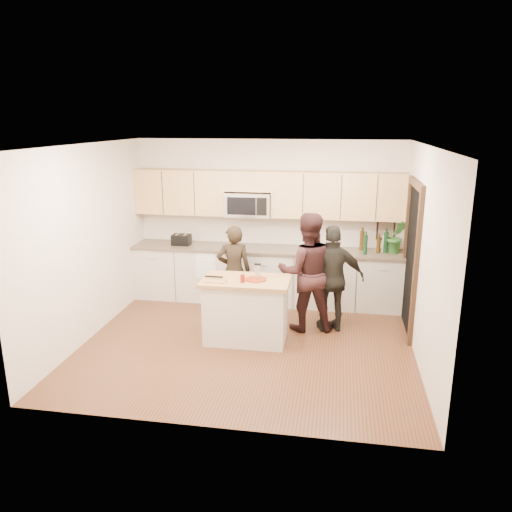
% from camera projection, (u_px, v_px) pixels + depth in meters
% --- Properties ---
extents(floor, '(4.50, 4.50, 0.00)m').
position_uv_depth(floor, '(248.00, 343.00, 6.95)').
color(floor, brown).
rests_on(floor, ground).
extents(room_shell, '(4.52, 4.02, 2.71)m').
position_uv_depth(room_shell, '(247.00, 221.00, 6.49)').
color(room_shell, beige).
rests_on(room_shell, ground).
extents(back_cabinetry, '(4.50, 0.66, 0.94)m').
position_uv_depth(back_cabinetry, '(266.00, 275.00, 8.43)').
color(back_cabinetry, beige).
rests_on(back_cabinetry, ground).
extents(upper_cabinetry, '(4.50, 0.33, 0.75)m').
position_uv_depth(upper_cabinetry, '(269.00, 193.00, 8.20)').
color(upper_cabinetry, tan).
rests_on(upper_cabinetry, ground).
extents(microwave, '(0.76, 0.41, 0.40)m').
position_uv_depth(microwave, '(248.00, 204.00, 8.27)').
color(microwave, silver).
rests_on(microwave, ground).
extents(doorway, '(0.06, 1.25, 2.20)m').
position_uv_depth(doorway, '(411.00, 253.00, 7.15)').
color(doorway, black).
rests_on(doorway, ground).
extents(framed_picture, '(0.30, 0.03, 0.38)m').
position_uv_depth(framed_picture, '(386.00, 228.00, 8.19)').
color(framed_picture, black).
rests_on(framed_picture, ground).
extents(dish_towel, '(0.34, 0.60, 0.48)m').
position_uv_depth(dish_towel, '(208.00, 256.00, 8.32)').
color(dish_towel, white).
rests_on(dish_towel, ground).
extents(island, '(1.20, 0.71, 0.90)m').
position_uv_depth(island, '(246.00, 310.00, 6.93)').
color(island, beige).
rests_on(island, ground).
extents(red_plate, '(0.29, 0.29, 0.02)m').
position_uv_depth(red_plate, '(256.00, 279.00, 6.79)').
color(red_plate, maroon).
rests_on(red_plate, island).
extents(box_grater, '(0.08, 0.06, 0.21)m').
position_uv_depth(box_grater, '(257.00, 271.00, 6.77)').
color(box_grater, silver).
rests_on(box_grater, red_plate).
extents(drink_glass, '(0.06, 0.06, 0.10)m').
position_uv_depth(drink_glass, '(243.00, 279.00, 6.68)').
color(drink_glass, maroon).
rests_on(drink_glass, island).
extents(cutting_board, '(0.29, 0.17, 0.02)m').
position_uv_depth(cutting_board, '(216.00, 281.00, 6.72)').
color(cutting_board, '#A67645').
rests_on(cutting_board, island).
extents(tongs, '(0.25, 0.03, 0.02)m').
position_uv_depth(tongs, '(214.00, 277.00, 6.86)').
color(tongs, black).
rests_on(tongs, cutting_board).
extents(knife, '(0.19, 0.02, 0.01)m').
position_uv_depth(knife, '(220.00, 280.00, 6.73)').
color(knife, silver).
rests_on(knife, cutting_board).
extents(toaster, '(0.31, 0.22, 0.18)m').
position_uv_depth(toaster, '(181.00, 240.00, 8.50)').
color(toaster, black).
rests_on(toaster, back_cabinetry).
extents(bottle_cluster, '(0.44, 0.37, 0.40)m').
position_uv_depth(bottle_cluster, '(376.00, 241.00, 8.00)').
color(bottle_cluster, '#37230A').
rests_on(bottle_cluster, back_cabinetry).
extents(orchid, '(0.35, 0.31, 0.54)m').
position_uv_depth(orchid, '(397.00, 236.00, 7.93)').
color(orchid, '#2D692A').
rests_on(orchid, back_cabinetry).
extents(woman_left, '(0.60, 0.46, 1.46)m').
position_uv_depth(woman_left, '(234.00, 271.00, 7.77)').
color(woman_left, black).
rests_on(woman_left, ground).
extents(woman_center, '(0.96, 0.81, 1.75)m').
position_uv_depth(woman_center, '(307.00, 272.00, 7.22)').
color(woman_center, black).
rests_on(woman_center, ground).
extents(woman_right, '(0.98, 0.58, 1.57)m').
position_uv_depth(woman_right, '(333.00, 279.00, 7.20)').
color(woman_right, black).
rests_on(woman_right, ground).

